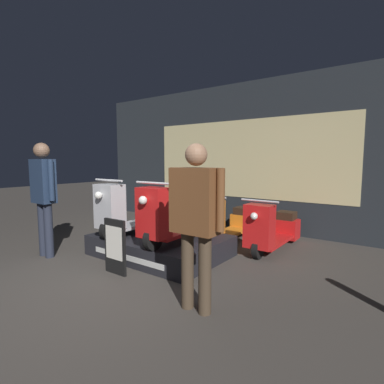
# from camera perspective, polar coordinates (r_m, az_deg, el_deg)

# --- Properties ---
(ground_plane) EXTENTS (30.00, 30.00, 0.00)m
(ground_plane) POSITION_cam_1_polar(r_m,az_deg,el_deg) (4.02, -16.80, -16.49)
(ground_plane) COLOR #423D38
(shop_wall_back) EXTENTS (8.39, 0.09, 3.20)m
(shop_wall_back) POSITION_cam_1_polar(r_m,az_deg,el_deg) (6.75, 9.92, 6.62)
(shop_wall_back) COLOR #23282D
(shop_wall_back) RESTS_ON ground_plane
(display_platform) EXTENTS (2.03, 1.43, 0.32)m
(display_platform) POSITION_cam_1_polar(r_m,az_deg,el_deg) (4.94, -6.02, -10.02)
(display_platform) COLOR black
(display_platform) RESTS_ON ground_plane
(scooter_display_left) EXTENTS (0.60, 1.69, 0.92)m
(scooter_display_left) POSITION_cam_1_polar(r_m,az_deg,el_deg) (5.10, -10.30, -3.61)
(scooter_display_left) COLOR black
(scooter_display_left) RESTS_ON display_platform
(scooter_display_right) EXTENTS (0.60, 1.69, 0.92)m
(scooter_display_right) POSITION_cam_1_polar(r_m,az_deg,el_deg) (4.49, -2.22, -4.83)
(scooter_display_right) COLOR black
(scooter_display_right) RESTS_ON display_platform
(scooter_backrow_0) EXTENTS (0.60, 1.69, 0.92)m
(scooter_backrow_0) POSITION_cam_1_polar(r_m,az_deg,el_deg) (6.17, -0.59, -4.83)
(scooter_backrow_0) COLOR black
(scooter_backrow_0) RESTS_ON ground_plane
(scooter_backrow_1) EXTENTS (0.60, 1.69, 0.92)m
(scooter_backrow_1) POSITION_cam_1_polar(r_m,az_deg,el_deg) (5.69, 6.67, -5.81)
(scooter_backrow_1) COLOR black
(scooter_backrow_1) RESTS_ON ground_plane
(scooter_backrow_2) EXTENTS (0.60, 1.69, 0.92)m
(scooter_backrow_2) POSITION_cam_1_polar(r_m,az_deg,el_deg) (5.32, 15.12, -6.82)
(scooter_backrow_2) COLOR black
(scooter_backrow_2) RESTS_ON ground_plane
(person_left_browsing) EXTENTS (0.56, 0.23, 1.79)m
(person_left_browsing) POSITION_cam_1_polar(r_m,az_deg,el_deg) (5.21, -26.42, 0.26)
(person_left_browsing) COLOR #232838
(person_left_browsing) RESTS_ON ground_plane
(person_right_browsing) EXTENTS (0.64, 0.27, 1.69)m
(person_right_browsing) POSITION_cam_1_polar(r_m,az_deg,el_deg) (2.96, 0.78, -3.88)
(person_right_browsing) COLOR #473828
(person_right_browsing) RESTS_ON ground_plane
(price_sign_board) EXTENTS (0.39, 0.04, 0.75)m
(price_sign_board) POSITION_cam_1_polar(r_m,az_deg,el_deg) (4.20, -14.45, -10.00)
(price_sign_board) COLOR black
(price_sign_board) RESTS_ON ground_plane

